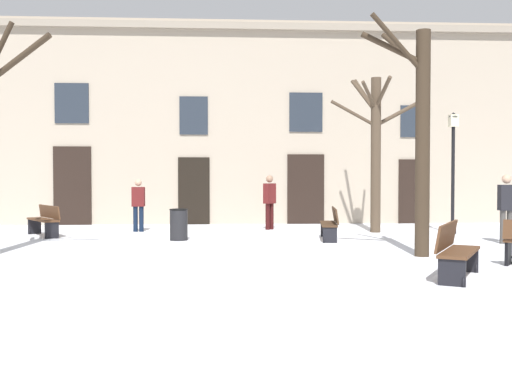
{
  "coord_description": "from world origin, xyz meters",
  "views": [
    {
      "loc": [
        -0.84,
        -12.9,
        1.72
      ],
      "look_at": [
        0.0,
        1.66,
        1.32
      ],
      "focal_mm": 42.13,
      "sensor_mm": 36.0,
      "label": 1
    }
  ],
  "objects_px": {
    "litter_bin": "(179,224)",
    "bench_by_litter_bin": "(45,220)",
    "person_near_bench": "(270,199)",
    "streetlamp": "(453,159)",
    "tree_center": "(376,145)",
    "bench_back_to_back_right": "(456,250)",
    "bench_near_center_tree": "(331,223)",
    "tree_right_of_center": "(420,130)",
    "person_by_shop_door": "(138,203)",
    "person_crossing_plaza": "(506,205)"
  },
  "relations": [
    {
      "from": "litter_bin",
      "to": "person_crossing_plaza",
      "type": "relative_size",
      "value": 0.48
    },
    {
      "from": "streetlamp",
      "to": "bench_by_litter_bin",
      "type": "height_order",
      "value": "streetlamp"
    },
    {
      "from": "bench_by_litter_bin",
      "to": "person_by_shop_door",
      "type": "bearing_deg",
      "value": 82.66
    },
    {
      "from": "tree_right_of_center",
      "to": "streetlamp",
      "type": "distance_m",
      "value": 5.47
    },
    {
      "from": "tree_right_of_center",
      "to": "person_crossing_plaza",
      "type": "height_order",
      "value": "tree_right_of_center"
    },
    {
      "from": "streetlamp",
      "to": "person_by_shop_door",
      "type": "bearing_deg",
      "value": 172.56
    },
    {
      "from": "bench_near_center_tree",
      "to": "person_crossing_plaza",
      "type": "xyz_separation_m",
      "value": [
        4.26,
        -1.18,
        0.53
      ]
    },
    {
      "from": "streetlamp",
      "to": "person_crossing_plaza",
      "type": "xyz_separation_m",
      "value": [
        0.36,
        -2.59,
        -1.22
      ]
    },
    {
      "from": "person_crossing_plaza",
      "to": "person_near_bench",
      "type": "xyz_separation_m",
      "value": [
        -5.65,
        4.31,
        -0.01
      ]
    },
    {
      "from": "tree_right_of_center",
      "to": "streetlamp",
      "type": "bearing_deg",
      "value": 61.34
    },
    {
      "from": "streetlamp",
      "to": "bench_by_litter_bin",
      "type": "relative_size",
      "value": 2.15
    },
    {
      "from": "tree_center",
      "to": "streetlamp",
      "type": "height_order",
      "value": "tree_center"
    },
    {
      "from": "person_crossing_plaza",
      "to": "person_by_shop_door",
      "type": "distance_m",
      "value": 10.44
    },
    {
      "from": "bench_back_to_back_right",
      "to": "bench_by_litter_bin",
      "type": "distance_m",
      "value": 11.69
    },
    {
      "from": "tree_right_of_center",
      "to": "tree_center",
      "type": "relative_size",
      "value": 1.06
    },
    {
      "from": "bench_by_litter_bin",
      "to": "bench_near_center_tree",
      "type": "relative_size",
      "value": 0.95
    },
    {
      "from": "streetlamp",
      "to": "bench_near_center_tree",
      "type": "bearing_deg",
      "value": -160.14
    },
    {
      "from": "bench_back_to_back_right",
      "to": "bench_near_center_tree",
      "type": "xyz_separation_m",
      "value": [
        -0.99,
        6.12,
        -0.02
      ]
    },
    {
      "from": "tree_right_of_center",
      "to": "bench_back_to_back_right",
      "type": "height_order",
      "value": "tree_right_of_center"
    },
    {
      "from": "litter_bin",
      "to": "bench_back_to_back_right",
      "type": "relative_size",
      "value": 0.49
    },
    {
      "from": "bench_back_to_back_right",
      "to": "person_by_shop_door",
      "type": "relative_size",
      "value": 1.06
    },
    {
      "from": "tree_center",
      "to": "person_crossing_plaza",
      "type": "xyz_separation_m",
      "value": [
        2.52,
        -3.2,
        -1.68
      ]
    },
    {
      "from": "streetlamp",
      "to": "bench_near_center_tree",
      "type": "relative_size",
      "value": 2.04
    },
    {
      "from": "bench_by_litter_bin",
      "to": "person_near_bench",
      "type": "bearing_deg",
      "value": 71.37
    },
    {
      "from": "bench_near_center_tree",
      "to": "litter_bin",
      "type": "bearing_deg",
      "value": -83.75
    },
    {
      "from": "litter_bin",
      "to": "bench_near_center_tree",
      "type": "distance_m",
      "value": 4.06
    },
    {
      "from": "bench_near_center_tree",
      "to": "tree_right_of_center",
      "type": "bearing_deg",
      "value": 28.16
    },
    {
      "from": "tree_right_of_center",
      "to": "person_crossing_plaza",
      "type": "bearing_deg",
      "value": 36.35
    },
    {
      "from": "litter_bin",
      "to": "person_by_shop_door",
      "type": "xyz_separation_m",
      "value": [
        -1.41,
        2.55,
        0.47
      ]
    },
    {
      "from": "tree_center",
      "to": "bench_back_to_back_right",
      "type": "relative_size",
      "value": 2.81
    },
    {
      "from": "streetlamp",
      "to": "person_near_bench",
      "type": "distance_m",
      "value": 5.69
    },
    {
      "from": "litter_bin",
      "to": "bench_by_litter_bin",
      "type": "xyz_separation_m",
      "value": [
        -3.89,
        1.35,
        0.04
      ]
    },
    {
      "from": "litter_bin",
      "to": "bench_by_litter_bin",
      "type": "relative_size",
      "value": 0.5
    },
    {
      "from": "bench_near_center_tree",
      "to": "person_by_shop_door",
      "type": "bearing_deg",
      "value": -108.29
    },
    {
      "from": "bench_by_litter_bin",
      "to": "bench_near_center_tree",
      "type": "bearing_deg",
      "value": 46.68
    },
    {
      "from": "tree_right_of_center",
      "to": "litter_bin",
      "type": "xyz_separation_m",
      "value": [
        -5.34,
        3.46,
        -2.27
      ]
    },
    {
      "from": "streetlamp",
      "to": "person_crossing_plaza",
      "type": "distance_m",
      "value": 2.89
    },
    {
      "from": "bench_near_center_tree",
      "to": "person_crossing_plaza",
      "type": "relative_size",
      "value": 1.01
    },
    {
      "from": "litter_bin",
      "to": "person_crossing_plaza",
      "type": "xyz_separation_m",
      "value": [
        8.31,
        -1.26,
        0.56
      ]
    },
    {
      "from": "streetlamp",
      "to": "person_by_shop_door",
      "type": "relative_size",
      "value": 2.22
    },
    {
      "from": "bench_by_litter_bin",
      "to": "litter_bin",
      "type": "bearing_deg",
      "value": 37.73
    },
    {
      "from": "tree_center",
      "to": "streetlamp",
      "type": "bearing_deg",
      "value": -15.95
    },
    {
      "from": "person_by_shop_door",
      "to": "tree_center",
      "type": "bearing_deg",
      "value": -1.72
    },
    {
      "from": "tree_right_of_center",
      "to": "bench_back_to_back_right",
      "type": "xyz_separation_m",
      "value": [
        -0.29,
        -2.74,
        -2.22
      ]
    },
    {
      "from": "bench_near_center_tree",
      "to": "person_near_bench",
      "type": "bearing_deg",
      "value": -148.61
    },
    {
      "from": "bench_near_center_tree",
      "to": "tree_center",
      "type": "bearing_deg",
      "value": 146.68
    },
    {
      "from": "bench_by_litter_bin",
      "to": "person_by_shop_door",
      "type": "xyz_separation_m",
      "value": [
        2.48,
        1.2,
        0.42
      ]
    },
    {
      "from": "person_near_bench",
      "to": "streetlamp",
      "type": "bearing_deg",
      "value": -61.7
    },
    {
      "from": "tree_right_of_center",
      "to": "bench_by_litter_bin",
      "type": "xyz_separation_m",
      "value": [
        -9.22,
        4.81,
        -2.22
      ]
    },
    {
      "from": "litter_bin",
      "to": "tree_right_of_center",
      "type": "bearing_deg",
      "value": -32.93
    }
  ]
}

